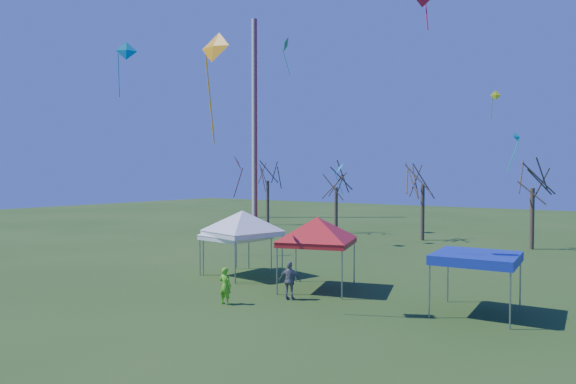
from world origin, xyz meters
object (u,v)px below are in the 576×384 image
at_px(tree_3, 533,166).
at_px(person_green, 225,286).
at_px(radio_mast, 254,119).
at_px(tent_blue, 476,258).
at_px(tent_red, 317,222).
at_px(tree_1, 336,171).
at_px(tree_0, 268,165).
at_px(tent_white_west, 236,221).
at_px(person_grey, 290,281).
at_px(tent_white_mid, 242,215).
at_px(tree_2, 423,165).

relative_size(tree_3, person_green, 5.02).
distance_m(radio_mast, tent_blue, 47.79).
height_order(radio_mast, tent_red, radio_mast).
bearing_deg(person_green, tree_1, -76.14).
distance_m(tent_red, person_green, 5.45).
bearing_deg(tree_1, person_green, -70.20).
bearing_deg(tree_0, tent_white_west, -56.25).
bearing_deg(tree_0, tent_red, -48.40).
height_order(tent_white_west, person_green, tent_white_west).
height_order(tent_blue, person_green, tent_blue).
relative_size(tent_white_west, tent_blue, 1.26).
distance_m(radio_mast, tree_0, 11.45).
bearing_deg(person_grey, tree_3, -124.21).
distance_m(tree_3, tent_white_mid, 22.74).
bearing_deg(tent_blue, person_green, -153.76).
bearing_deg(person_grey, tent_red, -108.91).
bearing_deg(person_grey, tree_1, -84.45).
bearing_deg(tent_white_mid, tree_2, 82.53).
relative_size(tent_white_mid, person_green, 2.85).
bearing_deg(tent_white_west, tree_3, 59.95).
relative_size(tree_0, tent_red, 1.94).
height_order(tree_1, person_green, tree_1).
distance_m(tree_1, tent_white_mid, 21.25).
xyz_separation_m(tree_0, tent_red, (20.99, -23.64, -3.24)).
bearing_deg(radio_mast, tree_2, -20.57).
relative_size(radio_mast, tent_blue, 7.62).
distance_m(radio_mast, tree_1, 20.72).
height_order(tree_1, tent_blue, tree_1).
xyz_separation_m(tree_3, person_green, (-7.64, -24.84, -5.29)).
distance_m(tree_1, tent_blue, 28.02).
height_order(tent_white_mid, tent_blue, tent_white_mid).
height_order(tree_3, tent_red, tree_3).
bearing_deg(person_grey, tree_2, -103.36).
xyz_separation_m(tree_2, tent_white_west, (-3.04, -20.10, -3.33)).
bearing_deg(radio_mast, tent_red, -47.07).
bearing_deg(tent_blue, radio_mast, 139.51).
height_order(radio_mast, tree_0, radio_mast).
bearing_deg(tent_white_mid, person_green, -56.63).
distance_m(tree_0, tree_1, 10.47).
xyz_separation_m(tree_0, tent_blue, (28.34, -23.69, -4.27)).
bearing_deg(tent_red, tent_white_west, 174.58).
distance_m(tree_0, tent_white_mid, 28.15).
bearing_deg(tree_3, person_grey, -104.53).
bearing_deg(person_grey, radio_mast, -68.81).
height_order(person_green, person_grey, person_grey).
xyz_separation_m(tree_2, tent_white_mid, (-2.63, -20.03, -2.99)).
relative_size(tree_0, person_green, 5.35).
xyz_separation_m(tent_blue, person_grey, (-7.32, -2.26, -1.38)).
relative_size(radio_mast, tree_1, 3.31).
relative_size(tree_1, person_green, 4.79).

